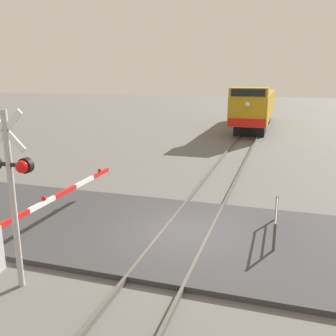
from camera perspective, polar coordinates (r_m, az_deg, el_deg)
The scene contains 8 objects.
ground_plane at distance 11.72m, azimuth 2.61°, elevation -10.53°, with size 160.00×160.00×0.00m, color #605E59.
rail_track_left at distance 11.87m, azimuth -0.79°, elevation -9.78°, with size 0.08×80.00×0.15m, color #59544C.
rail_track_right at distance 11.55m, azimuth 6.12°, elevation -10.58°, with size 0.08×80.00×0.15m, color #59544C.
road_surface at distance 11.69m, azimuth 2.61°, elevation -10.20°, with size 36.00×5.87×0.15m, color #38383A.
locomotive at distance 36.68m, azimuth 13.26°, elevation 9.19°, with size 2.92×16.90×3.96m.
crossing_signal at distance 8.92m, azimuth -23.06°, elevation -1.70°, with size 1.18×0.33×4.20m.
crossing_gate at distance 11.20m, azimuth -21.78°, elevation -8.14°, with size 0.36×7.05×1.31m.
guard_railing at distance 11.88m, azimuth 16.18°, elevation -7.52°, with size 0.08×2.51×0.95m.
Camera 1 is at (2.67, -10.32, 4.87)m, focal length 39.75 mm.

